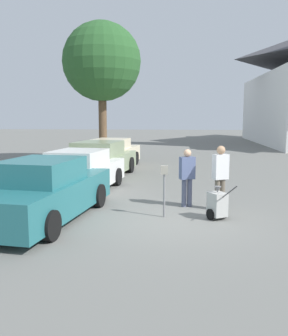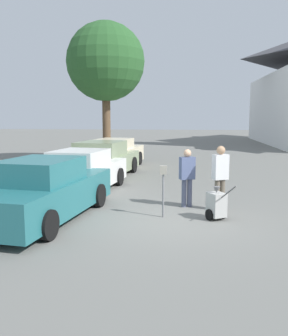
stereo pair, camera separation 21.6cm
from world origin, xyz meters
TOP-DOWN VIEW (x-y plane):
  - ground_plane at (0.00, 0.00)m, footprint 120.00×120.00m
  - parked_car_teal at (-3.03, -0.21)m, footprint 2.41×5.06m
  - parked_car_white at (-3.03, 3.19)m, footprint 2.36×4.84m
  - parked_car_sage at (-3.03, 6.32)m, footprint 2.55×5.12m
  - parked_car_cream at (-3.03, 9.13)m, footprint 2.37×5.03m
  - parking_meter at (-0.07, 0.30)m, footprint 0.18×0.09m
  - person_worker at (0.53, 1.48)m, footprint 0.47×0.36m
  - person_supervisor at (1.43, 1.18)m, footprint 0.47×0.39m
  - equipment_cart at (1.27, 0.23)m, footprint 0.67×0.95m
  - shade_tree at (-3.88, 11.24)m, footprint 4.22×4.22m

SIDE VIEW (x-z plane):
  - ground_plane at x=0.00m, z-range 0.00..0.00m
  - equipment_cart at x=1.27m, z-range -0.11..0.89m
  - parked_car_white at x=-3.03m, z-range -0.05..1.40m
  - parked_car_cream at x=-3.03m, z-range -0.04..1.42m
  - parked_car_sage at x=-3.03m, z-range -0.06..1.47m
  - parked_car_teal at x=-3.03m, z-range -0.06..1.48m
  - parking_meter at x=-0.07m, z-range 0.27..1.60m
  - person_worker at x=0.53m, z-range 0.11..1.77m
  - person_supervisor at x=1.43m, z-range 0.13..1.92m
  - shade_tree at x=-3.88m, z-range 1.65..9.22m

